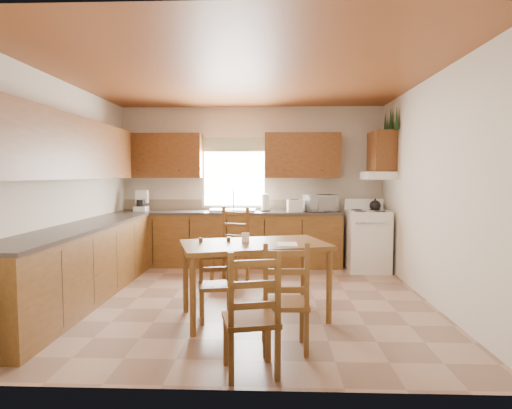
{
  "coord_description": "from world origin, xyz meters",
  "views": [
    {
      "loc": [
        0.36,
        -5.18,
        1.53
      ],
      "look_at": [
        0.15,
        0.3,
        1.15
      ],
      "focal_mm": 30.0,
      "sensor_mm": 36.0,
      "label": 1
    }
  ],
  "objects_px": {
    "dining_table": "(254,280)",
    "chair_far_left": "(230,246)",
    "microwave": "(320,203)",
    "chair_near_right": "(285,296)",
    "chair_far_right": "(216,280)",
    "chair_near_left": "(251,311)",
    "stove": "(367,241)"
  },
  "relations": [
    {
      "from": "dining_table",
      "to": "chair_far_left",
      "type": "height_order",
      "value": "chair_far_left"
    },
    {
      "from": "microwave",
      "to": "chair_near_right",
      "type": "height_order",
      "value": "microwave"
    },
    {
      "from": "chair_near_right",
      "to": "microwave",
      "type": "bearing_deg",
      "value": -104.26
    },
    {
      "from": "dining_table",
      "to": "chair_far_right",
      "type": "bearing_deg",
      "value": 175.83
    },
    {
      "from": "chair_far_left",
      "to": "dining_table",
      "type": "bearing_deg",
      "value": -52.57
    },
    {
      "from": "chair_near_left",
      "to": "chair_far_right",
      "type": "height_order",
      "value": "chair_near_left"
    },
    {
      "from": "microwave",
      "to": "chair_far_right",
      "type": "xyz_separation_m",
      "value": [
        -1.39,
        -2.73,
        -0.63
      ]
    },
    {
      "from": "dining_table",
      "to": "chair_far_left",
      "type": "xyz_separation_m",
      "value": [
        -0.41,
        1.48,
        0.12
      ]
    },
    {
      "from": "chair_near_right",
      "to": "chair_far_right",
      "type": "bearing_deg",
      "value": -49.58
    },
    {
      "from": "dining_table",
      "to": "microwave",
      "type": "bearing_deg",
      "value": 52.72
    },
    {
      "from": "microwave",
      "to": "stove",
      "type": "bearing_deg",
      "value": -42.43
    },
    {
      "from": "chair_far_right",
      "to": "chair_near_left",
      "type": "bearing_deg",
      "value": -81.67
    },
    {
      "from": "stove",
      "to": "dining_table",
      "type": "xyz_separation_m",
      "value": [
        -1.71,
        -2.33,
        -0.07
      ]
    },
    {
      "from": "stove",
      "to": "dining_table",
      "type": "bearing_deg",
      "value": -126.39
    },
    {
      "from": "chair_near_right",
      "to": "dining_table",
      "type": "bearing_deg",
      "value": -73.27
    },
    {
      "from": "microwave",
      "to": "chair_far_left",
      "type": "relative_size",
      "value": 0.44
    },
    {
      "from": "dining_table",
      "to": "chair_far_left",
      "type": "bearing_deg",
      "value": 88.84
    },
    {
      "from": "chair_near_left",
      "to": "chair_far_left",
      "type": "height_order",
      "value": "chair_far_left"
    },
    {
      "from": "chair_far_right",
      "to": "chair_near_right",
      "type": "bearing_deg",
      "value": -57.99
    },
    {
      "from": "dining_table",
      "to": "chair_near_right",
      "type": "height_order",
      "value": "chair_near_right"
    },
    {
      "from": "stove",
      "to": "microwave",
      "type": "height_order",
      "value": "microwave"
    },
    {
      "from": "dining_table",
      "to": "chair_far_left",
      "type": "distance_m",
      "value": 1.54
    },
    {
      "from": "microwave",
      "to": "chair_far_left",
      "type": "bearing_deg",
      "value": -159.81
    },
    {
      "from": "stove",
      "to": "chair_near_right",
      "type": "relative_size",
      "value": 0.98
    },
    {
      "from": "stove",
      "to": "dining_table",
      "type": "distance_m",
      "value": 2.89
    },
    {
      "from": "chair_near_left",
      "to": "stove",
      "type": "bearing_deg",
      "value": -127.77
    },
    {
      "from": "microwave",
      "to": "chair_near_left",
      "type": "xyz_separation_m",
      "value": [
        -0.97,
        -3.92,
        -0.57
      ]
    },
    {
      "from": "stove",
      "to": "microwave",
      "type": "xyz_separation_m",
      "value": [
        -0.72,
        0.3,
        0.59
      ]
    },
    {
      "from": "stove",
      "to": "chair_far_right",
      "type": "distance_m",
      "value": 3.22
    },
    {
      "from": "chair_near_right",
      "to": "stove",
      "type": "bearing_deg",
      "value": -117.01
    },
    {
      "from": "dining_table",
      "to": "chair_near_left",
      "type": "relative_size",
      "value": 1.56
    },
    {
      "from": "chair_near_right",
      "to": "chair_far_left",
      "type": "relative_size",
      "value": 0.91
    }
  ]
}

